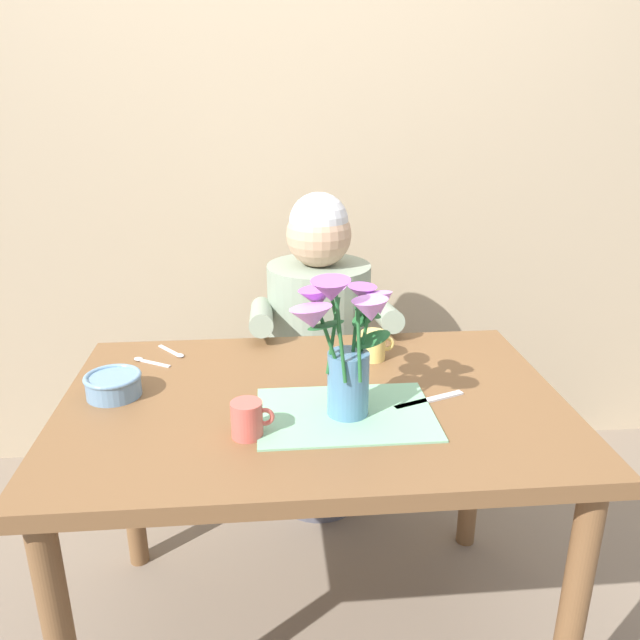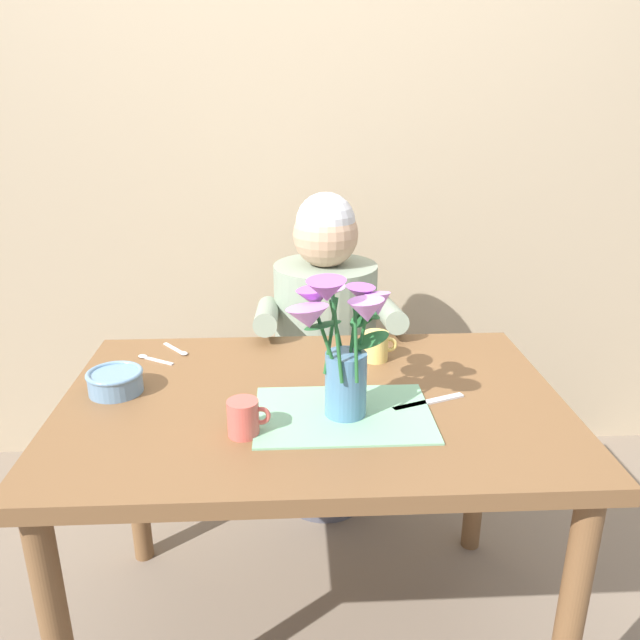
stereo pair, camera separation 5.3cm
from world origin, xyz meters
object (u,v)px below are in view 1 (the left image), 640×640
Objects in this scene: flower_vase at (343,339)px; ceramic_mug at (374,345)px; ceramic_bowl at (113,384)px; coffee_cup at (248,419)px; seated_person at (319,360)px; dinner_knife at (429,400)px.

flower_vase reaches higher than ceramic_mug.
coffee_cup is (0.33, -0.22, 0.01)m from ceramic_bowl.
seated_person is at bearing 106.03° from ceramic_mug.
flower_vase is at bearing -89.93° from seated_person.
dinner_knife is at bearing 16.09° from coffee_cup.
flower_vase is at bearing -15.98° from ceramic_bowl.
ceramic_bowl is 1.46× the size of ceramic_mug.
flower_vase is 1.84× the size of dinner_knife.
seated_person is 0.81m from flower_vase.
ceramic_bowl is at bearing 146.30° from coffee_cup.
seated_person is 12.20× the size of ceramic_mug.
ceramic_mug reaches higher than dinner_knife.
flower_vase reaches higher than dinner_knife.
ceramic_bowl reaches higher than dinner_knife.
ceramic_mug is (0.33, 0.38, 0.00)m from coffee_cup.
ceramic_bowl is 1.46× the size of coffee_cup.
seated_person is at bearing 45.88° from ceramic_bowl.
coffee_cup is at bearing 175.04° from dinner_knife.
flower_vase is 0.27m from coffee_cup.
dinner_knife is (0.21, -0.66, 0.18)m from seated_person.
seated_person is at bearing 89.31° from flower_vase.
dinner_knife is 0.44m from coffee_cup.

